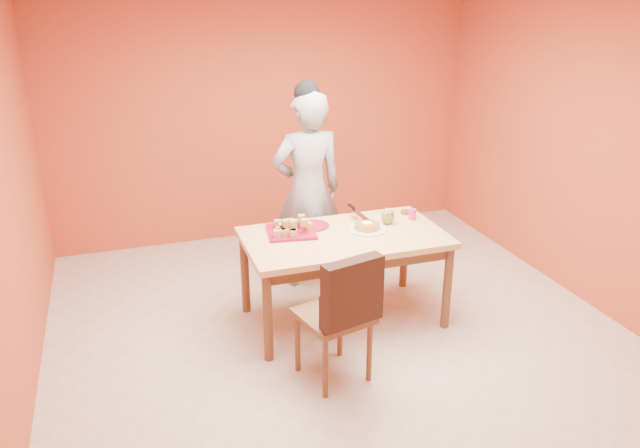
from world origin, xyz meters
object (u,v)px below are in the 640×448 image
object	(u,v)px
dining_table	(344,246)
egg_ornament	(388,216)
sponge_cake	(367,226)
dining_chair	(334,313)
red_dinner_plate	(314,226)
person	(308,191)
checker_tin	(406,212)
pastry_platter	(291,231)
magenta_glass	(412,214)

from	to	relation	value
dining_table	egg_ornament	distance (m)	0.47
sponge_cake	egg_ornament	bearing A→B (deg)	17.05
sponge_cake	egg_ornament	xyz separation A→B (m)	(0.21, 0.07, 0.04)
dining_chair	red_dinner_plate	distance (m)	1.05
person	checker_tin	size ratio (longest dim) A/B	20.19
red_dinner_plate	egg_ornament	world-z (taller)	egg_ornament
dining_chair	pastry_platter	size ratio (longest dim) A/B	2.65
person	egg_ornament	xyz separation A→B (m)	(0.49, -0.66, -0.07)
magenta_glass	checker_tin	bearing A→B (deg)	86.16
egg_ornament	red_dinner_plate	bearing A→B (deg)	-175.98
dining_chair	magenta_glass	xyz separation A→B (m)	(1.02, 0.90, 0.29)
pastry_platter	sponge_cake	distance (m)	0.62
dining_chair	egg_ornament	distance (m)	1.20
magenta_glass	red_dinner_plate	bearing A→B (deg)	172.77
sponge_cake	egg_ornament	distance (m)	0.23
sponge_cake	magenta_glass	bearing A→B (deg)	12.70
dining_table	red_dinner_plate	size ratio (longest dim) A/B	6.33
sponge_cake	dining_chair	bearing A→B (deg)	-125.49
pastry_platter	magenta_glass	bearing A→B (deg)	-1.86
pastry_platter	red_dinner_plate	world-z (taller)	pastry_platter
dining_chair	egg_ornament	world-z (taller)	dining_chair
dining_table	sponge_cake	distance (m)	0.25
red_dinner_plate	magenta_glass	size ratio (longest dim) A/B	2.83
dining_table	dining_chair	distance (m)	0.84
dining_chair	sponge_cake	bearing A→B (deg)	40.76
person	pastry_platter	world-z (taller)	person
pastry_platter	dining_chair	bearing A→B (deg)	-87.86
checker_tin	sponge_cake	bearing A→B (deg)	-152.42
dining_table	egg_ornament	bearing A→B (deg)	14.13
dining_chair	sponge_cake	distance (m)	1.01
sponge_cake	magenta_glass	world-z (taller)	magenta_glass
dining_chair	red_dinner_plate	bearing A→B (deg)	66.08
red_dinner_plate	checker_tin	bearing A→B (deg)	2.29
dining_table	egg_ornament	size ratio (longest dim) A/B	11.30
magenta_glass	egg_ornament	bearing A→B (deg)	-171.21
dining_chair	person	distance (m)	1.60
dining_chair	person	xyz separation A→B (m)	(0.29, 1.52, 0.38)
person	dining_table	bearing A→B (deg)	92.91
person	pastry_platter	bearing A→B (deg)	59.37
person	sponge_cake	bearing A→B (deg)	108.89
sponge_cake	checker_tin	distance (m)	0.53
dining_table	egg_ornament	xyz separation A→B (m)	(0.42, 0.11, 0.17)
sponge_cake	magenta_glass	xyz separation A→B (m)	(0.46, 0.10, 0.01)
red_dinner_plate	egg_ornament	size ratio (longest dim) A/B	1.79
red_dinner_plate	egg_ornament	xyz separation A→B (m)	(0.60, -0.15, 0.06)
dining_table	person	world-z (taller)	person
sponge_cake	egg_ornament	world-z (taller)	egg_ornament
pastry_platter	magenta_glass	size ratio (longest dim) A/B	4.20
checker_tin	magenta_glass	bearing A→B (deg)	-93.84
sponge_cake	red_dinner_plate	bearing A→B (deg)	151.35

